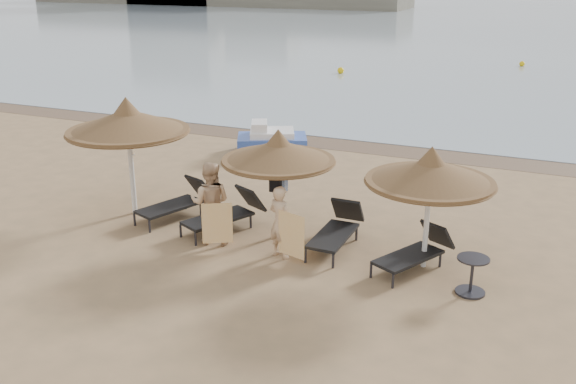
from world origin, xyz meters
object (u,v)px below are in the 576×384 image
object	(u,v)px
side_table	(472,277)
person_right	(280,216)
palapa_center	(278,152)
palapa_right	(431,172)
pedal_boat	(271,141)
lounger_far_left	(179,201)
lounger_near_right	(337,228)
lounger_far_right	(417,251)
lounger_near_left	(228,212)
person_left	(210,196)
palapa_left	(127,122)

from	to	relation	value
side_table	person_right	size ratio (longest dim) A/B	0.40
palapa_center	palapa_right	world-z (taller)	palapa_right
palapa_center	pedal_boat	bearing A→B (deg)	116.04
palapa_right	lounger_far_left	distance (m)	6.25
lounger_near_right	lounger_far_right	size ratio (longest dim) A/B	1.03
lounger_near_right	lounger_far_right	distance (m)	1.88
side_table	lounger_far_right	bearing A→B (deg)	150.80
lounger_near_left	pedal_boat	bearing A→B (deg)	131.43
palapa_right	person_left	bearing A→B (deg)	-172.26
lounger_far_left	person_left	world-z (taller)	person_left
palapa_right	pedal_boat	bearing A→B (deg)	134.73
palapa_center	lounger_near_left	world-z (taller)	palapa_center
lounger_far_left	lounger_near_right	distance (m)	4.08
person_left	palapa_left	bearing A→B (deg)	-31.61
palapa_right	person_right	world-z (taller)	palapa_right
palapa_right	side_table	distance (m)	2.12
side_table	pedal_boat	world-z (taller)	pedal_boat
lounger_far_right	pedal_boat	xyz separation A→B (m)	(-6.20, 6.51, 0.00)
lounger_far_left	pedal_boat	bearing A→B (deg)	112.99
lounger_near_left	lounger_far_right	distance (m)	4.47
lounger_near_left	pedal_boat	xyz separation A→B (m)	(-1.75, 6.22, -0.02)
palapa_right	lounger_near_right	world-z (taller)	palapa_right
palapa_center	lounger_near_right	world-z (taller)	palapa_center
person_right	lounger_far_left	bearing A→B (deg)	-0.50
palapa_right	person_left	size ratio (longest dim) A/B	1.20
palapa_right	side_table	world-z (taller)	palapa_right
person_right	pedal_boat	bearing A→B (deg)	-45.38
lounger_near_left	lounger_near_right	distance (m)	2.63
palapa_left	lounger_near_left	size ratio (longest dim) A/B	1.39
palapa_center	lounger_near_right	xyz separation A→B (m)	(1.37, 0.05, -1.57)
pedal_boat	lounger_near_left	bearing A→B (deg)	-99.28
palapa_center	side_table	xyz separation A→B (m)	(4.37, -1.02, -1.64)
lounger_far_right	pedal_boat	world-z (taller)	pedal_boat
person_right	pedal_boat	distance (m)	7.93
palapa_center	side_table	distance (m)	4.77
person_right	pedal_boat	world-z (taller)	person_right
lounger_near_right	pedal_boat	bearing A→B (deg)	126.25
palapa_left	palapa_center	xyz separation A→B (m)	(3.84, 0.10, -0.33)
palapa_center	person_right	xyz separation A→B (m)	(0.47, -0.96, -1.07)
palapa_left	lounger_far_right	size ratio (longest dim) A/B	1.49
palapa_center	person_right	size ratio (longest dim) A/B	1.38
lounger_far_left	person_right	size ratio (longest dim) A/B	1.15
side_table	lounger_near_right	bearing A→B (deg)	160.41
lounger_near_right	side_table	world-z (taller)	lounger_near_right
lounger_near_left	side_table	size ratio (longest dim) A/B	2.92
palapa_center	lounger_far_left	world-z (taller)	palapa_center
palapa_center	palapa_left	bearing A→B (deg)	-178.57
lounger_far_left	lounger_near_right	size ratio (longest dim) A/B	1.04
lounger_far_left	lounger_far_right	world-z (taller)	lounger_far_left
palapa_center	person_left	size ratio (longest dim) A/B	1.17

